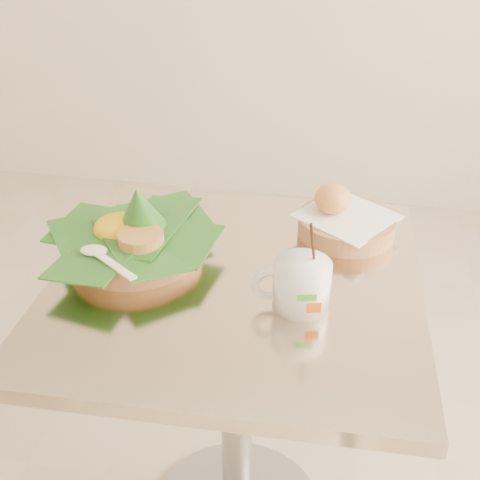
% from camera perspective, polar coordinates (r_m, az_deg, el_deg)
% --- Properties ---
extents(cafe_table, '(0.72, 0.72, 0.75)m').
position_cam_1_polar(cafe_table, '(1.30, -0.34, -11.60)').
color(cafe_table, gray).
rests_on(cafe_table, floor).
extents(rice_basket, '(0.33, 0.34, 0.17)m').
position_cam_1_polar(rice_basket, '(1.22, -10.03, 0.49)').
color(rice_basket, '#B3794D').
rests_on(rice_basket, cafe_table).
extents(bread_basket, '(0.24, 0.24, 0.11)m').
position_cam_1_polar(bread_basket, '(1.30, 9.84, 1.87)').
color(bread_basket, '#B3794D').
rests_on(bread_basket, cafe_table).
extents(coffee_mug, '(0.14, 0.11, 0.18)m').
position_cam_1_polar(coffee_mug, '(1.06, 5.73, -4.10)').
color(coffee_mug, white).
rests_on(coffee_mug, cafe_table).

